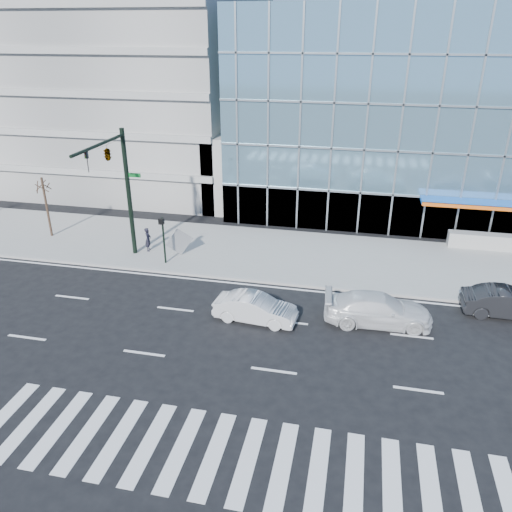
# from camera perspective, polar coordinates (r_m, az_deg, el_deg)

# --- Properties ---
(ground) EXTENTS (160.00, 160.00, 0.00)m
(ground) POSITION_cam_1_polar(r_m,az_deg,el_deg) (25.34, 3.69, -7.55)
(ground) COLOR black
(ground) RESTS_ON ground
(sidewalk) EXTENTS (120.00, 8.00, 0.15)m
(sidewalk) POSITION_cam_1_polar(r_m,az_deg,el_deg) (32.31, 5.87, -0.01)
(sidewalk) COLOR gray
(sidewalk) RESTS_ON ground
(theatre_building) EXTENTS (42.00, 26.00, 15.00)m
(theatre_building) POSITION_cam_1_polar(r_m,az_deg,el_deg) (48.90, 26.15, 15.23)
(theatre_building) COLOR #70A1BB
(theatre_building) RESTS_ON ground
(parking_garage) EXTENTS (24.00, 24.00, 20.00)m
(parking_garage) POSITION_cam_1_polar(r_m,az_deg,el_deg) (52.65, -14.57, 20.12)
(parking_garage) COLOR gray
(parking_garage) RESTS_ON ground
(ramp_block) EXTENTS (6.00, 8.00, 6.00)m
(ramp_block) POSITION_cam_1_polar(r_m,az_deg,el_deg) (41.60, -0.62, 10.04)
(ramp_block) COLOR gray
(ramp_block) RESTS_ON ground
(traffic_signal) EXTENTS (1.14, 5.74, 8.00)m
(traffic_signal) POSITION_cam_1_polar(r_m,az_deg,el_deg) (30.24, -15.90, 9.71)
(traffic_signal) COLOR black
(traffic_signal) RESTS_ON sidewalk
(ped_signal_post) EXTENTS (0.30, 0.33, 3.00)m
(ped_signal_post) POSITION_cam_1_polar(r_m,az_deg,el_deg) (30.75, -10.59, 2.57)
(ped_signal_post) COLOR black
(ped_signal_post) RESTS_ON sidewalk
(street_tree_near) EXTENTS (1.10, 1.10, 4.23)m
(street_tree_near) POSITION_cam_1_polar(r_m,az_deg,el_deg) (36.87, -23.18, 7.39)
(street_tree_near) COLOR #332319
(street_tree_near) RESTS_ON sidewalk
(white_suv) EXTENTS (5.44, 2.55, 1.54)m
(white_suv) POSITION_cam_1_polar(r_m,az_deg,el_deg) (25.58, 13.77, -5.94)
(white_suv) COLOR silver
(white_suv) RESTS_ON ground
(white_sedan) EXTENTS (4.28, 1.81, 1.37)m
(white_sedan) POSITION_cam_1_polar(r_m,az_deg,el_deg) (25.10, -0.08, -6.00)
(white_sedan) COLOR silver
(white_sedan) RESTS_ON ground
(dark_sedan) EXTENTS (4.49, 1.61, 1.47)m
(dark_sedan) POSITION_cam_1_polar(r_m,az_deg,el_deg) (28.51, 26.84, -4.81)
(dark_sedan) COLOR black
(dark_sedan) RESTS_ON ground
(pedestrian) EXTENTS (0.47, 0.63, 1.57)m
(pedestrian) POSITION_cam_1_polar(r_m,az_deg,el_deg) (33.24, -12.23, 1.88)
(pedestrian) COLOR black
(pedestrian) RESTS_ON sidewalk
(tilted_panel) EXTENTS (1.50, 1.15, 1.83)m
(tilted_panel) POSITION_cam_1_polar(r_m,az_deg,el_deg) (32.16, -8.76, 1.63)
(tilted_panel) COLOR gray
(tilted_panel) RESTS_ON sidewalk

